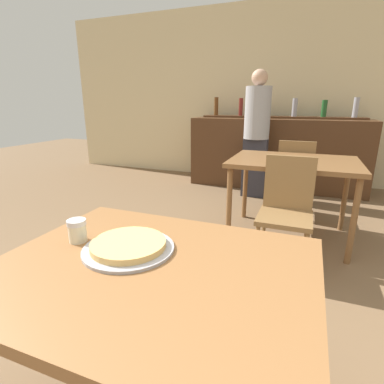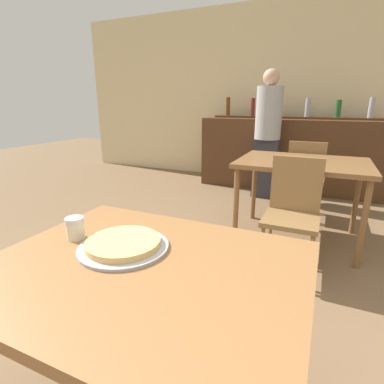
% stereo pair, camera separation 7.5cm
% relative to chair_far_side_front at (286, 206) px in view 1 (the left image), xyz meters
% --- Properties ---
extents(wall_back, '(8.00, 0.05, 2.80)m').
position_rel_chair_far_side_front_xyz_m(wall_back, '(-0.34, 2.93, 0.88)').
color(wall_back, beige).
rests_on(wall_back, ground_plane).
extents(dining_table_near, '(1.09, 0.86, 0.76)m').
position_rel_chair_far_side_front_xyz_m(dining_table_near, '(-0.34, -1.52, 0.16)').
color(dining_table_near, brown).
rests_on(dining_table_near, ground_plane).
extents(dining_table_far, '(1.14, 0.85, 0.78)m').
position_rel_chair_far_side_front_xyz_m(dining_table_far, '(-0.00, 0.60, 0.18)').
color(dining_table_far, brown).
rests_on(dining_table_far, ground_plane).
extents(bar_counter, '(2.60, 0.56, 1.05)m').
position_rel_chair_far_side_front_xyz_m(bar_counter, '(-0.34, 2.42, 0.01)').
color(bar_counter, '#4C2D19').
rests_on(bar_counter, ground_plane).
extents(bar_back_shelf, '(2.39, 0.24, 0.31)m').
position_rel_chair_far_side_front_xyz_m(bar_back_shelf, '(-0.33, 2.56, 0.60)').
color(bar_back_shelf, '#4C2D19').
rests_on(bar_back_shelf, bar_counter).
extents(chair_far_side_front, '(0.40, 0.40, 0.89)m').
position_rel_chair_far_side_front_xyz_m(chair_far_side_front, '(0.00, 0.00, 0.00)').
color(chair_far_side_front, olive).
rests_on(chair_far_side_front, ground_plane).
extents(chair_far_side_back, '(0.40, 0.40, 0.89)m').
position_rel_chair_far_side_front_xyz_m(chair_far_side_back, '(0.00, 1.19, 0.00)').
color(chair_far_side_back, olive).
rests_on(chair_far_side_back, ground_plane).
extents(pizza_tray, '(0.34, 0.34, 0.04)m').
position_rel_chair_far_side_front_xyz_m(pizza_tray, '(-0.48, -1.45, 0.26)').
color(pizza_tray, '#A3A3A8').
rests_on(pizza_tray, dining_table_near).
extents(cheese_shaker, '(0.07, 0.07, 0.09)m').
position_rel_chair_far_side_front_xyz_m(cheese_shaker, '(-0.71, -1.46, 0.29)').
color(cheese_shaker, beige).
rests_on(cheese_shaker, dining_table_near).
extents(person_standing, '(0.34, 0.34, 1.70)m').
position_rel_chair_far_side_front_xyz_m(person_standing, '(-0.57, 1.84, 0.41)').
color(person_standing, '#2D2D38').
rests_on(person_standing, ground_plane).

